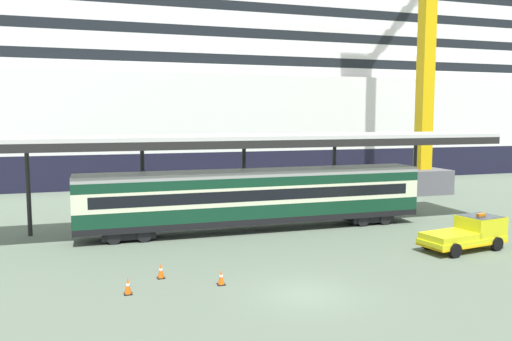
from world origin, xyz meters
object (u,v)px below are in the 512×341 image
traffic_cone_mid (161,271)px  traffic_cone_far (128,286)px  service_truck (469,232)px  train_carriage (256,197)px  traffic_cone_near (221,277)px  cruise_ship (204,89)px  dockside_crane (434,1)px

traffic_cone_mid → traffic_cone_far: bearing=-132.3°
service_truck → train_carriage: bearing=140.9°
service_truck → traffic_cone_near: (-15.25, -1.85, -0.63)m
cruise_ship → traffic_cone_far: bearing=-105.7°
cruise_ship → train_carriage: cruise_ship is taller
service_truck → traffic_cone_near: service_truck is taller
traffic_cone_mid → traffic_cone_far: traffic_cone_far is taller
service_truck → dockside_crane: size_ratio=0.09×
train_carriage → traffic_cone_far: (-9.05, -10.28, -1.94)m
traffic_cone_near → traffic_cone_mid: (-2.52, 1.79, 0.01)m
train_carriage → traffic_cone_near: train_carriage is taller
train_carriage → traffic_cone_near: bearing=-115.5°
traffic_cone_near → traffic_cone_mid: bearing=144.7°
train_carriage → traffic_cone_far: size_ratio=30.79×
traffic_cone_near → service_truck: bearing=6.9°
service_truck → traffic_cone_near: size_ratio=7.41×
traffic_cone_near → traffic_cone_far: (-4.16, -0.01, 0.01)m
traffic_cone_mid → dockside_crane: (29.35, 19.82, 18.61)m
cruise_ship → service_truck: 47.21m
service_truck → traffic_cone_far: 19.50m
cruise_ship → traffic_cone_mid: bearing=-104.4°
traffic_cone_near → train_carriage: bearing=64.5°
cruise_ship → traffic_cone_near: cruise_ship is taller
service_truck → dockside_crane: dockside_crane is taller
cruise_ship → service_truck: size_ratio=32.79×
cruise_ship → train_carriage: 38.56m
train_carriage → dockside_crane: bearing=27.3°
train_carriage → dockside_crane: dockside_crane is taller
cruise_ship → traffic_cone_far: cruise_ship is taller
traffic_cone_far → cruise_ship: bearing=74.3°
train_carriage → traffic_cone_near: size_ratio=31.79×
traffic_cone_far → traffic_cone_near: bearing=0.1°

